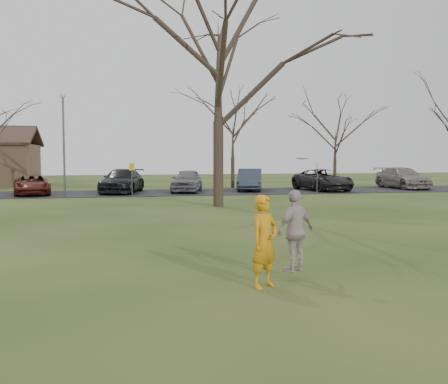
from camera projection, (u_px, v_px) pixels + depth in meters
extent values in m
plane|color=#1E380F|center=(264.00, 279.00, 10.53)|extent=(120.00, 120.00, 0.00)
cube|color=black|center=(161.00, 193.00, 34.94)|extent=(62.00, 6.50, 0.04)
imported|color=orange|center=(265.00, 241.00, 9.78)|extent=(0.77, 0.70, 1.77)
imported|color=#4D1812|center=(32.00, 185.00, 32.68)|extent=(2.89, 4.91, 1.28)
imported|color=black|center=(122.00, 181.00, 34.52)|extent=(3.45, 5.84, 1.59)
imported|color=slate|center=(187.00, 180.00, 35.25)|extent=(2.94, 4.94, 1.58)
imported|color=#313B4A|center=(250.00, 180.00, 36.72)|extent=(2.90, 4.98, 1.55)
imported|color=black|center=(323.00, 180.00, 36.81)|extent=(3.21, 5.72, 1.51)
imported|color=gray|center=(403.00, 178.00, 39.15)|extent=(2.38, 5.52, 1.58)
imported|color=#B8A8A5|center=(296.00, 231.00, 10.38)|extent=(1.05, 0.82, 1.66)
cylinder|color=white|center=(302.00, 158.00, 10.51)|extent=(0.27, 0.27, 0.06)
cylinder|color=#47474C|center=(64.00, 148.00, 31.08)|extent=(0.12, 0.12, 6.00)
sphere|color=beige|center=(63.00, 96.00, 30.86)|extent=(0.34, 0.34, 0.34)
cylinder|color=#47474C|center=(132.00, 181.00, 31.54)|extent=(0.06, 0.06, 2.00)
cube|color=yellow|center=(132.00, 167.00, 31.48)|extent=(0.35, 0.35, 0.45)
cylinder|color=#47474C|center=(317.00, 179.00, 33.97)|extent=(0.06, 0.06, 2.00)
cube|color=silver|center=(317.00, 166.00, 33.92)|extent=(0.35, 0.35, 0.45)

